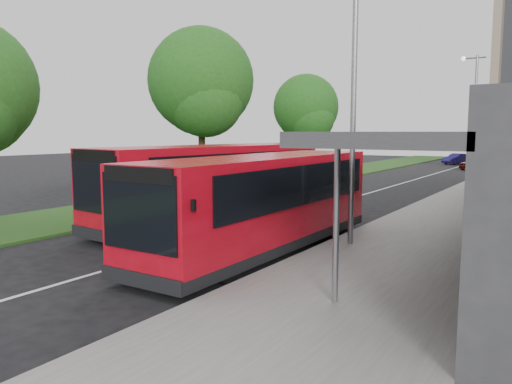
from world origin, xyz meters
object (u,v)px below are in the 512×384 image
Objects in this scene: tree_mid at (202,88)px; bus_second at (215,184)px; lamp_post_near at (351,86)px; car_far at (456,159)px; bus_main at (263,203)px; tree_far at (306,112)px; lamp_post_far at (473,111)px; bollard at (483,182)px; car_near at (477,163)px; litter_bin at (473,198)px.

tree_mid is 9.07m from bus_second.
lamp_post_near is 2.30× the size of car_far.
bus_second reaches higher than bus_main.
lamp_post_far is at bearing 4.87° from tree_far.
bus_second is 16.44m from bollard.
tree_far reaches higher than bus_main.
tree_far is at bearing 120.29° from lamp_post_near.
car_near is 1.10× the size of car_far.
bus_main is (9.24, -20.77, -3.48)m from tree_far.
bollard is at bearing -56.62° from car_near.
bus_second is at bearing 169.47° from lamp_post_near.
litter_bin is at bearing 70.26° from bus_main.
lamp_post_near is at bearing -63.13° from car_near.
lamp_post_near is 1.00× the size of lamp_post_far.
car_near is at bearing 60.30° from tree_far.
tree_mid is 2.31× the size of car_near.
bus_second is at bearing -66.26° from car_far.
tree_mid is 17.10m from lamp_post_far.
car_near is 8.11m from car_far.
bus_second is at bearing -72.67° from car_near.
car_near is at bearing 71.87° from tree_mid.
tree_far is 19.07m from bus_second.
tree_mid reaches higher than bus_main.
lamp_post_near reaches higher than car_far.
bus_second is (-3.87, 2.79, 0.09)m from bus_main.
tree_mid is 1.16× the size of tree_far.
bollard is (12.50, -3.19, -4.21)m from tree_far.
tree_far is 24.73m from car_far.
car_far is (-6.50, 26.79, -0.10)m from bollard.
bus_main is at bearing -66.02° from tree_far.
bus_main reaches higher than car_near.
bus_main is 4.77m from bus_second.
bus_second is (5.37, -5.98, -4.20)m from tree_mid.
car_near reaches higher than bollard.
tree_far is 7.90× the size of litter_bin.
litter_bin is 0.91× the size of bollard.
bollard reaches higher than litter_bin.
lamp_post_near is at bearing -58.54° from car_far.
bus_second is 41.60m from car_far.
tree_mid reaches higher than litter_bin.
car_far is (0.63, 41.58, -0.93)m from bus_second.
car_near is at bearing 98.45° from litter_bin.
car_near is (9.22, 28.16, -5.05)m from tree_mid.
litter_bin is at bearing -84.91° from bollard.
bus_second is at bearing -48.09° from tree_mid.
lamp_post_near is at bearing -4.68° from bus_second.
lamp_post_near is 7.60× the size of bollard.
tree_far is (0.00, 12.00, -0.81)m from tree_mid.
lamp_post_far is 22.05m from bus_main.
tree_far is at bearing 165.68° from bollard.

